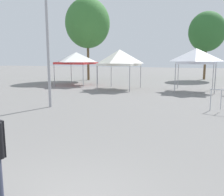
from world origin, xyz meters
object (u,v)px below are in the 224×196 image
Objects in this scene: canopy_tent_left_of_center at (76,58)px; tree_behind_tents_center at (88,23)px; canopy_tent_far_left at (196,56)px; light_pole_opposite_side at (47,13)px; canopy_tent_behind_center at (120,58)px; tree_behind_tents_right at (207,32)px.

canopy_tent_left_of_center is 0.34× the size of tree_behind_tents_center.
light_pole_opposite_side is (-6.59, -9.51, 2.02)m from canopy_tent_far_left.
canopy_tent_behind_center is at bearing -171.26° from canopy_tent_far_left.
canopy_tent_far_left is at bearing 8.74° from canopy_tent_behind_center.
light_pole_opposite_side is at bearing -124.70° from canopy_tent_far_left.
tree_behind_tents_right is (12.79, 6.11, -0.84)m from tree_behind_tents_center.
canopy_tent_left_of_center is at bearing -74.14° from tree_behind_tents_center.
tree_behind_tents_right is (7.03, 21.48, 0.99)m from light_pole_opposite_side.
canopy_tent_far_left is 12.35m from tree_behind_tents_right.
tree_behind_tents_center is at bearing 105.86° from canopy_tent_left_of_center.
light_pole_opposite_side reaches higher than canopy_tent_far_left.
canopy_tent_left_of_center is 10.85m from canopy_tent_far_left.
canopy_tent_far_left reaches higher than canopy_tent_behind_center.
tree_behind_tents_right reaches higher than canopy_tent_left_of_center.
canopy_tent_far_left is 0.40× the size of light_pole_opposite_side.
light_pole_opposite_side is (-0.68, -8.61, 2.12)m from canopy_tent_behind_center.
canopy_tent_behind_center is 8.89m from light_pole_opposite_side.
tree_behind_tents_center is at bearing 110.56° from light_pole_opposite_side.
canopy_tent_left_of_center is 16.37m from tree_behind_tents_right.
canopy_tent_far_left reaches higher than canopy_tent_left_of_center.
tree_behind_tents_center is (-5.76, 15.36, 1.82)m from light_pole_opposite_side.
canopy_tent_left_of_center is 0.99× the size of canopy_tent_behind_center.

